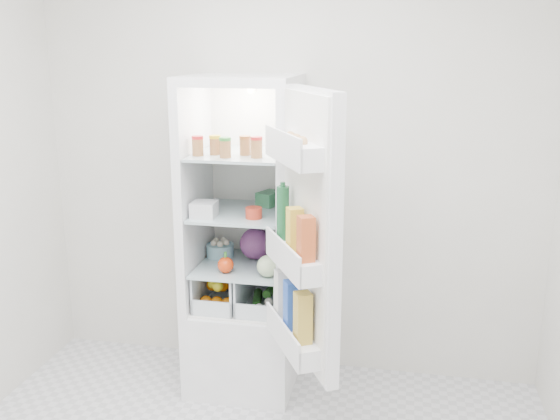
% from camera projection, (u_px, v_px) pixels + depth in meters
% --- Properties ---
extents(room_walls, '(3.02, 3.02, 2.61)m').
position_uv_depth(room_walls, '(207.00, 152.00, 2.17)').
color(room_walls, beige).
rests_on(room_walls, ground).
extents(refrigerator, '(0.60, 0.60, 1.80)m').
position_uv_depth(refrigerator, '(246.00, 274.00, 3.63)').
color(refrigerator, silver).
rests_on(refrigerator, ground).
extents(shelf_low, '(0.49, 0.53, 0.01)m').
position_uv_depth(shelf_low, '(243.00, 265.00, 3.55)').
color(shelf_low, '#A1B8BD').
rests_on(shelf_low, refrigerator).
extents(shelf_mid, '(0.49, 0.53, 0.02)m').
position_uv_depth(shelf_mid, '(242.00, 213.00, 3.47)').
color(shelf_mid, '#A1B8BD').
rests_on(shelf_mid, refrigerator).
extents(shelf_top, '(0.49, 0.53, 0.02)m').
position_uv_depth(shelf_top, '(241.00, 154.00, 3.39)').
color(shelf_top, '#A1B8BD').
rests_on(shelf_top, refrigerator).
extents(crisper_left, '(0.23, 0.46, 0.22)m').
position_uv_depth(crisper_left, '(223.00, 285.00, 3.61)').
color(crisper_left, silver).
rests_on(crisper_left, refrigerator).
extents(crisper_right, '(0.23, 0.46, 0.22)m').
position_uv_depth(crisper_right, '(264.00, 288.00, 3.56)').
color(crisper_right, silver).
rests_on(crisper_right, refrigerator).
extents(condiment_jars, '(0.38, 0.16, 0.08)m').
position_uv_depth(condiment_jars, '(228.00, 148.00, 3.27)').
color(condiment_jars, '#B21919').
rests_on(condiment_jars, shelf_top).
extents(squeeze_bottle, '(0.05, 0.05, 0.16)m').
position_uv_depth(squeeze_bottle, '(286.00, 135.00, 3.49)').
color(squeeze_bottle, white).
rests_on(squeeze_bottle, shelf_top).
extents(tub_white, '(0.13, 0.13, 0.08)m').
position_uv_depth(tub_white, '(204.00, 209.00, 3.35)').
color(tub_white, silver).
rests_on(tub_white, shelf_mid).
extents(tin_red, '(0.10, 0.10, 0.06)m').
position_uv_depth(tin_red, '(254.00, 213.00, 3.33)').
color(tin_red, red).
rests_on(tin_red, shelf_mid).
extents(tub_green, '(0.15, 0.17, 0.08)m').
position_uv_depth(tub_green, '(269.00, 199.00, 3.59)').
color(tub_green, '#3A8152').
rests_on(tub_green, shelf_mid).
extents(red_cabbage, '(0.18, 0.18, 0.18)m').
position_uv_depth(red_cabbage, '(256.00, 244.00, 3.61)').
color(red_cabbage, '#511D56').
rests_on(red_cabbage, shelf_low).
extents(bell_pepper, '(0.09, 0.09, 0.09)m').
position_uv_depth(bell_pepper, '(226.00, 265.00, 3.40)').
color(bell_pepper, red).
rests_on(bell_pepper, shelf_low).
extents(mushroom_bowl, '(0.19, 0.19, 0.07)m').
position_uv_depth(mushroom_bowl, '(220.00, 250.00, 3.67)').
color(mushroom_bowl, '#8ABDCD').
rests_on(mushroom_bowl, shelf_low).
extents(salad_bag, '(0.12, 0.12, 0.12)m').
position_uv_depth(salad_bag, '(268.00, 266.00, 3.34)').
color(salad_bag, '#B5CB98').
rests_on(salad_bag, shelf_low).
extents(citrus_pile, '(0.20, 0.24, 0.16)m').
position_uv_depth(citrus_pile, '(220.00, 291.00, 3.56)').
color(citrus_pile, orange).
rests_on(citrus_pile, refrigerator).
extents(veg_pile, '(0.16, 0.30, 0.10)m').
position_uv_depth(veg_pile, '(265.00, 296.00, 3.57)').
color(veg_pile, '#224E1A').
rests_on(veg_pile, refrigerator).
extents(fridge_door, '(0.42, 0.56, 1.30)m').
position_uv_depth(fridge_door, '(305.00, 239.00, 2.87)').
color(fridge_door, silver).
rests_on(fridge_door, refrigerator).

